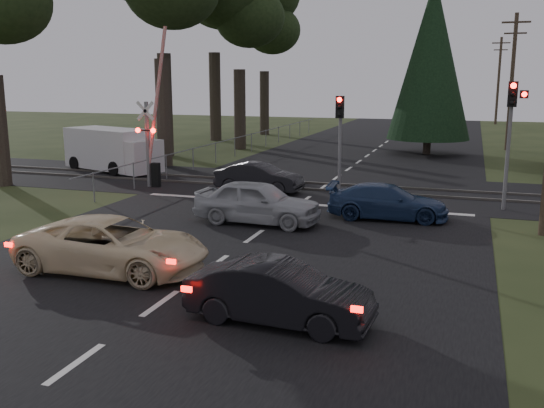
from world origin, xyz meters
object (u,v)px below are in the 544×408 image
at_px(dark_hatchback, 280,294).
at_px(silver_car, 257,202).
at_px(traffic_signal_center, 340,128).
at_px(dark_car_far, 259,178).
at_px(utility_pole_mid, 512,79).
at_px(blue_sedan, 387,202).
at_px(traffic_signal_right, 512,121).
at_px(utility_pole_far, 499,79).
at_px(white_van, 114,150).
at_px(cream_coupe, 113,245).
at_px(crossing_signal, 152,141).

height_order(dark_hatchback, silver_car, silver_car).
relative_size(traffic_signal_center, dark_car_far, 1.09).
distance_m(utility_pole_mid, dark_hatchback, 33.93).
bearing_deg(blue_sedan, traffic_signal_center, 29.26).
distance_m(traffic_signal_right, utility_pole_mid, 20.60).
bearing_deg(dark_car_far, utility_pole_mid, -26.35).
bearing_deg(traffic_signal_right, silver_car, -149.21).
height_order(traffic_signal_right, blue_sedan, traffic_signal_right).
distance_m(traffic_signal_center, utility_pole_mid, 20.82).
relative_size(traffic_signal_right, utility_pole_mid, 0.52).
relative_size(utility_pole_mid, utility_pole_far, 1.00).
bearing_deg(dark_car_far, dark_hatchback, -156.57).
height_order(traffic_signal_center, utility_pole_mid, utility_pole_mid).
distance_m(utility_pole_far, white_van, 46.36).
xyz_separation_m(traffic_signal_center, white_van, (-12.54, 2.68, -1.68)).
bearing_deg(dark_hatchback, dark_car_far, 24.50).
height_order(dark_car_far, white_van, white_van).
bearing_deg(blue_sedan, cream_coupe, 140.42).
xyz_separation_m(blue_sedan, white_van, (-15.12, 6.61, 0.52)).
height_order(traffic_signal_right, cream_coupe, traffic_signal_right).
bearing_deg(utility_pole_mid, cream_coupe, -108.88).
bearing_deg(blue_sedan, white_van, 62.43).
xyz_separation_m(traffic_signal_right, dark_hatchback, (-4.76, -12.66, -2.70)).
xyz_separation_m(crossing_signal, utility_pole_far, (15.77, 45.21, 2.67)).
bearing_deg(dark_car_far, utility_pole_far, -11.26).
xyz_separation_m(traffic_signal_right, silver_car, (-8.03, -4.79, -2.59)).
bearing_deg(dark_car_far, traffic_signal_right, -91.65).
xyz_separation_m(crossing_signal, utility_pole_mid, (15.77, 20.21, 2.67)).
distance_m(utility_pole_mid, blue_sedan, 24.13).
xyz_separation_m(traffic_signal_right, dark_car_far, (-9.91, 0.69, -2.69)).
distance_m(silver_car, white_van, 14.05).
xyz_separation_m(crossing_signal, dark_car_far, (4.91, 0.38, -1.44)).
distance_m(cream_coupe, dark_car_far, 11.51).
bearing_deg(silver_car, white_van, 54.34).
relative_size(crossing_signal, traffic_signal_right, 1.48).
height_order(utility_pole_mid, dark_hatchback, utility_pole_mid).
bearing_deg(crossing_signal, dark_hatchback, -52.22).
bearing_deg(traffic_signal_right, utility_pole_mid, 87.34).
height_order(traffic_signal_center, utility_pole_far, utility_pole_far).
height_order(traffic_signal_center, cream_coupe, traffic_signal_center).
xyz_separation_m(utility_pole_mid, cream_coupe, (-10.72, -31.34, -4.05)).
distance_m(utility_pole_mid, cream_coupe, 33.37).
xyz_separation_m(dark_hatchback, dark_car_far, (-5.15, 13.36, 0.01)).
bearing_deg(cream_coupe, silver_car, -16.49).
bearing_deg(crossing_signal, utility_pole_mid, 52.03).
bearing_deg(utility_pole_far, silver_car, -100.13).
bearing_deg(blue_sedan, traffic_signal_right, -59.46).
distance_m(crossing_signal, dark_car_far, 5.13).
bearing_deg(traffic_signal_center, utility_pole_far, 80.40).
xyz_separation_m(dark_hatchback, silver_car, (-3.27, 7.88, 0.11)).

